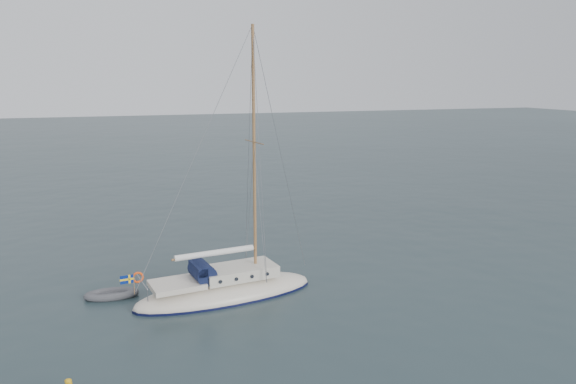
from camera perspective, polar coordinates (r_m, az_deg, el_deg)
name	(u,v)px	position (r m, az deg, el deg)	size (l,w,h in m)	color
ground	(298,293)	(29.76, 1.07, -10.18)	(300.00, 300.00, 0.00)	black
sailboat	(225,277)	(29.06, -6.38, -8.54)	(9.95, 2.98, 14.17)	beige
dinghy	(112,294)	(30.45, -17.49, -9.88)	(2.73, 1.23, 0.39)	#4C4D51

